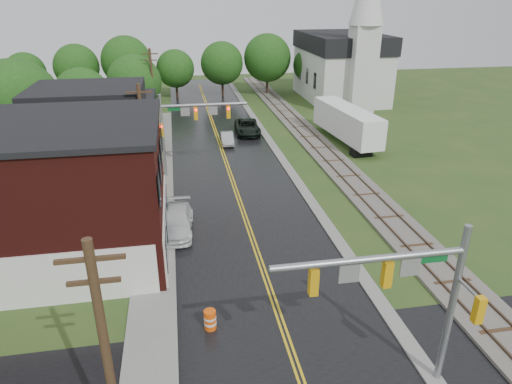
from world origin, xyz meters
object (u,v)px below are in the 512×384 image
object	(u,v)px
utility_pole_c	(153,87)
construction_barrel	(210,320)
tree_left_e	(136,83)
traffic_signal_far	(187,120)
brick_building	(38,194)
utility_pole_a	(108,367)
sedan_silver	(227,138)
church	(344,60)
semi_trailer	(347,122)
pickup_white	(177,222)
tree_left_c	(84,98)
suv_dark	(247,127)
utility_pole_b	(144,143)
tree_left_b	(19,105)
traffic_signal_near	(405,284)

from	to	relation	value
utility_pole_c	construction_barrel	distance (m)	37.65
tree_left_e	traffic_signal_far	bearing A→B (deg)	-74.11
brick_building	traffic_signal_far	xyz separation A→B (m)	(9.01, 12.00, 0.82)
traffic_signal_far	tree_left_e	size ratio (longest dim) A/B	0.90
brick_building	utility_pole_a	distance (m)	16.05
sedan_silver	church	bearing A→B (deg)	46.49
semi_trailer	pickup_white	bearing A→B (deg)	-136.90
pickup_white	semi_trailer	distance (m)	24.85
utility_pole_c	tree_left_c	xyz separation A→B (m)	(-7.05, -4.10, -0.21)
tree_left_e	suv_dark	bearing A→B (deg)	-29.61
sedan_silver	pickup_white	world-z (taller)	pickup_white
utility_pole_a	utility_pole_b	bearing A→B (deg)	90.00
utility_pole_c	semi_trailer	size ratio (longest dim) A/B	0.75
church	utility_pole_c	distance (m)	28.54
sedan_silver	tree_left_b	bearing A→B (deg)	-165.99
suv_dark	sedan_silver	bearing A→B (deg)	-126.21
utility_pole_a	sedan_silver	distance (m)	36.56
church	utility_pole_b	distance (m)	41.55
brick_building	tree_left_b	size ratio (longest dim) A/B	1.48
brick_building	traffic_signal_far	distance (m)	15.03
sedan_silver	construction_barrel	xyz separation A→B (m)	(-4.23, -28.79, -0.09)
tree_left_c	sedan_silver	size ratio (longest dim) A/B	2.11
utility_pole_b	tree_left_b	bearing A→B (deg)	138.14
utility_pole_b	pickup_white	xyz separation A→B (m)	(2.00, -5.19, -3.97)
traffic_signal_far	suv_dark	size ratio (longest dim) A/B	1.31
church	construction_barrel	size ratio (longest dim) A/B	19.54
utility_pole_a	utility_pole_c	world-z (taller)	same
utility_pole_b	construction_barrel	size ratio (longest dim) A/B	8.79
traffic_signal_far	tree_left_b	xyz separation A→B (m)	(-14.38, 4.90, 0.74)
tree_left_c	semi_trailer	world-z (taller)	tree_left_c
suv_dark	tree_left_b	bearing A→B (deg)	-159.28
brick_building	utility_pole_a	xyz separation A→B (m)	(5.68, -15.00, 0.57)
utility_pole_a	sedan_silver	bearing A→B (deg)	77.92
utility_pole_c	suv_dark	xyz separation A→B (m)	(10.30, -5.12, -3.94)
suv_dark	pickup_white	distance (m)	23.58
church	utility_pole_a	bearing A→B (deg)	-116.51
semi_trailer	construction_barrel	distance (m)	31.83
utility_pole_a	tree_left_e	xyz separation A→B (m)	(-2.05, 45.90, 0.09)
sedan_silver	pickup_white	bearing A→B (deg)	-103.65
traffic_signal_far	tree_left_c	bearing A→B (deg)	128.82
church	pickup_white	size ratio (longest dim) A/B	3.89
tree_left_b	suv_dark	distance (m)	23.00
traffic_signal_near	semi_trailer	world-z (taller)	traffic_signal_near
tree_left_c	suv_dark	size ratio (longest dim) A/B	1.36
tree_left_b	semi_trailer	bearing A→B (deg)	3.41
utility_pole_c	tree_left_c	world-z (taller)	utility_pole_c
tree_left_e	pickup_white	world-z (taller)	tree_left_e
brick_building	sedan_silver	distance (m)	24.70
pickup_white	tree_left_b	bearing A→B (deg)	134.71
brick_building	utility_pole_b	world-z (taller)	utility_pole_b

